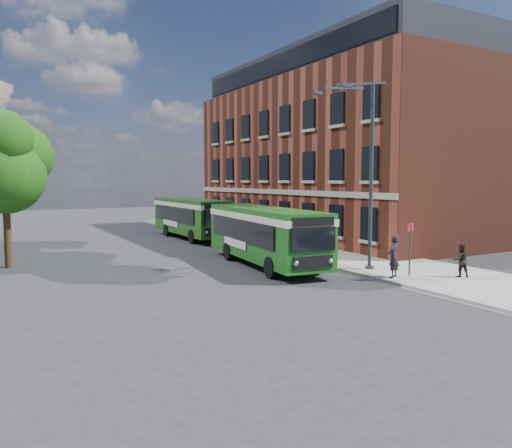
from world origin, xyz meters
TOP-DOWN VIEW (x-y plane):
  - ground at (0.00, 0.00)m, footprint 120.00×120.00m
  - pavement at (7.00, 8.00)m, footprint 6.00×48.00m
  - kerb_line at (3.95, 8.00)m, footprint 0.12×48.00m
  - brick_office at (14.00, 12.00)m, footprint 12.10×26.00m
  - street_lamp at (4.84, -2.00)m, footprint 2.96×2.38m
  - bus_stop_sign at (5.60, -4.20)m, footprint 0.35×0.08m
  - bus_front at (1.66, 2.13)m, footprint 3.58×10.61m
  - bus_rear at (2.79, 15.47)m, footprint 2.67×10.18m
  - pedestrian_a at (4.65, -4.16)m, footprint 0.83×0.72m
  - pedestrian_b at (7.40, -5.50)m, footprint 0.91×0.85m
  - tree_left at (-10.10, 7.86)m, footprint 4.67×4.44m

SIDE VIEW (x-z plane):
  - ground at x=0.00m, z-range 0.00..0.00m
  - kerb_line at x=3.95m, z-range 0.00..0.01m
  - pavement at x=7.00m, z-range 0.00..0.15m
  - pedestrian_b at x=7.40m, z-range 0.15..1.65m
  - pedestrian_a at x=4.65m, z-range 0.15..2.06m
  - bus_stop_sign at x=5.60m, z-range 0.25..2.77m
  - bus_rear at x=2.79m, z-range 0.32..3.34m
  - bus_front at x=1.66m, z-range 0.32..3.34m
  - street_lamp at x=4.84m, z-range 0.29..9.29m
  - tree_left at x=-10.10m, z-range 1.41..9.29m
  - brick_office at x=14.00m, z-range -0.13..14.07m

